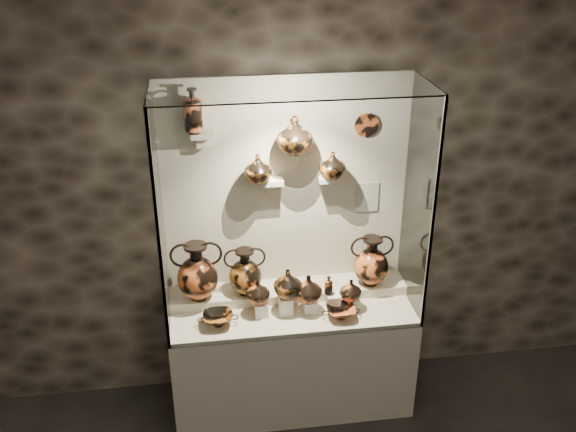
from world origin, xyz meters
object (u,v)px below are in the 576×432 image
object	(u,v)px
lekythos_small	(329,284)
lekythos_tall	(193,108)
jug_a	(258,291)
ovoid_vase_a	(258,169)
amphora_mid	(245,272)
kylix_left	(218,318)
amphora_right	(371,261)
ovoid_vase_b	(295,135)
jug_b	(288,283)
amphora_left	(197,271)
jug_c	(308,288)
jug_e	(351,290)
ovoid_vase_c	(333,165)
kylix_right	(341,312)

from	to	relation	value
lekythos_small	lekythos_tall	bearing A→B (deg)	174.80
jug_a	ovoid_vase_a	world-z (taller)	ovoid_vase_a
amphora_mid	kylix_left	size ratio (longest dim) A/B	1.32
amphora_right	ovoid_vase_b	bearing A→B (deg)	168.45
amphora_right	jug_a	world-z (taller)	amphora_right
jug_a	jug_b	xyz separation A→B (m)	(0.21, 0.00, 0.05)
amphora_mid	lekythos_tall	bearing A→B (deg)	153.86
amphora_left	jug_b	size ratio (longest dim) A/B	2.08
ovoid_vase_b	amphora_right	bearing A→B (deg)	17.68
jug_a	ovoid_vase_b	size ratio (longest dim) A/B	0.70
jug_b	lekythos_small	bearing A→B (deg)	-13.88
jug_c	lekythos_tall	size ratio (longest dim) A/B	0.62
amphora_right	ovoid_vase_b	size ratio (longest dim) A/B	1.52
amphora_right	jug_a	size ratio (longest dim) A/B	2.16
amphora_mid	jug_c	xyz separation A→B (m)	(0.41, -0.19, -0.05)
amphora_left	amphora_mid	bearing A→B (deg)	5.27
jug_a	jug_e	world-z (taller)	jug_a
ovoid_vase_b	jug_a	bearing A→B (deg)	-122.06
jug_b	kylix_left	world-z (taller)	jug_b
amphora_left	ovoid_vase_b	size ratio (longest dim) A/B	1.73
amphora_right	jug_e	bearing A→B (deg)	-141.48
jug_b	lekythos_small	world-z (taller)	jug_b
kylix_left	ovoid_vase_c	distance (m)	1.28
amphora_left	lekythos_tall	bearing A→B (deg)	70.07
amphora_left	jug_a	bearing A→B (deg)	-18.91
lekythos_small	kylix_left	bearing A→B (deg)	-161.45
amphora_mid	ovoid_vase_c	world-z (taller)	ovoid_vase_c
kylix_right	amphora_right	bearing A→B (deg)	22.35
jug_b	jug_e	distance (m)	0.44
amphora_right	lekythos_tall	world-z (taller)	lekythos_tall
jug_e	lekythos_tall	world-z (taller)	lekythos_tall
amphora_left	amphora_right	world-z (taller)	amphora_left
jug_c	kylix_left	bearing A→B (deg)	-169.72
amphora_right	ovoid_vase_a	distance (m)	1.08
jug_c	ovoid_vase_c	xyz separation A→B (m)	(0.20, 0.26, 0.79)
lekythos_small	jug_e	bearing A→B (deg)	0.71
jug_b	kylix_right	size ratio (longest dim) A/B	0.81
lekythos_small	kylix_right	size ratio (longest dim) A/B	0.62
jug_e	amphora_mid	bearing A→B (deg)	151.05
amphora_mid	jug_c	size ratio (longest dim) A/B	1.76
jug_e	kylix_right	bearing A→B (deg)	-145.19
jug_a	jug_e	size ratio (longest dim) A/B	1.11
kylix_right	jug_e	bearing A→B (deg)	23.40
jug_c	kylix_right	distance (m)	0.27
jug_a	lekythos_small	world-z (taller)	lekythos_small
amphora_mid	kylix_right	world-z (taller)	amphora_mid
jug_a	lekythos_tall	bearing A→B (deg)	144.62
amphora_left	jug_c	bearing A→B (deg)	-10.85
amphora_right	jug_b	bearing A→B (deg)	-172.43
ovoid_vase_b	amphora_mid	bearing A→B (deg)	-152.77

